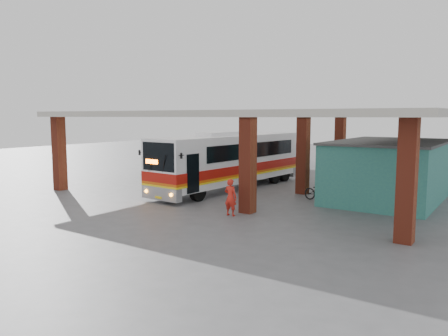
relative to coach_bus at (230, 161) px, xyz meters
name	(u,v)px	position (x,y,z in m)	size (l,w,h in m)	color
ground	(229,196)	(1.32, -2.00, -1.73)	(90.00, 90.00, 0.00)	#515154
brick_columns	(293,152)	(2.74, 3.00, 0.45)	(20.10, 21.60, 4.35)	#9B3721
canopy_roof	(291,114)	(1.82, 4.50, 2.77)	(21.00, 23.00, 0.30)	beige
shop_building	(389,170)	(8.81, 2.00, -0.16)	(5.20, 8.20, 3.11)	#2E7472
coach_bus	(230,161)	(0.00, 0.00, 0.00)	(3.22, 12.06, 3.48)	white
motorcycle	(320,192)	(6.02, -0.55, -1.24)	(0.64, 1.85, 0.97)	black
pedestrian	(231,197)	(4.02, -5.96, -0.90)	(0.60, 0.40, 1.65)	red
red_chair	(359,182)	(6.41, 4.70, -1.34)	(0.57, 0.57, 0.85)	red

